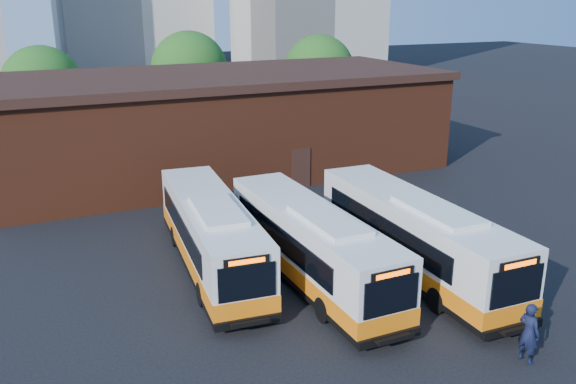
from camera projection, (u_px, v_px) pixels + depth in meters
name	position (u px, v px, depth m)	size (l,w,h in m)	color
ground	(388.00, 293.00, 23.65)	(220.00, 220.00, 0.00)	black
bus_west	(211.00, 237.00, 25.45)	(3.44, 11.74, 3.16)	white
bus_midwest	(311.00, 247.00, 24.32)	(2.52, 11.71, 3.18)	white
bus_mideast	(414.00, 239.00, 25.07)	(2.81, 12.17, 3.30)	white
transit_worker	(529.00, 333.00, 18.96)	(0.73, 0.48, 2.01)	black
depot_building	(220.00, 121.00, 39.98)	(28.60, 12.60, 6.40)	#622A17
tree_west	(43.00, 86.00, 45.97)	(6.00, 6.00, 7.65)	#382314
tree_mid	(189.00, 70.00, 52.34)	(6.56, 6.56, 8.36)	#382314
tree_east	(319.00, 70.00, 54.19)	(6.24, 6.24, 7.96)	#382314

